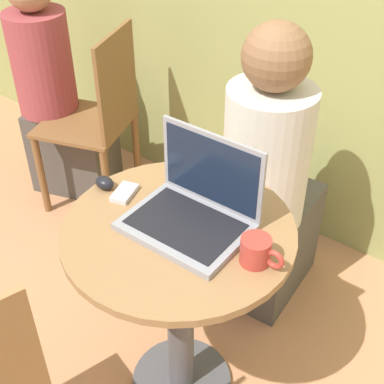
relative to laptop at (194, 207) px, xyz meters
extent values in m
plane|color=tan|center=(-0.02, -0.05, -0.80)|extent=(12.00, 12.00, 0.00)
cylinder|color=#4C4C51|center=(-0.02, -0.05, -0.79)|extent=(0.36, 0.36, 0.02)
cylinder|color=#4C4C51|center=(-0.02, -0.05, -0.43)|extent=(0.09, 0.09, 0.71)
cylinder|color=olive|center=(-0.02, -0.05, -0.07)|extent=(0.67, 0.67, 0.02)
cube|color=gray|center=(0.00, -0.04, -0.04)|extent=(0.34, 0.25, 0.02)
cube|color=black|center=(0.00, -0.04, -0.03)|extent=(0.30, 0.20, 0.00)
cube|color=gray|center=(0.00, 0.08, 0.08)|extent=(0.34, 0.01, 0.23)
cube|color=#141E33|center=(0.00, 0.08, 0.08)|extent=(0.31, 0.00, 0.21)
cube|color=silver|center=(-0.25, -0.03, -0.04)|extent=(0.08, 0.11, 0.02)
ellipsoid|color=black|center=(-0.32, -0.03, -0.03)|extent=(0.07, 0.05, 0.04)
cylinder|color=#B2382D|center=(0.22, -0.03, -0.01)|extent=(0.08, 0.08, 0.08)
torus|color=#B2382D|center=(0.28, -0.03, -0.01)|extent=(0.06, 0.01, 0.06)
cylinder|color=#9E7042|center=(-0.37, -0.45, -0.58)|extent=(0.04, 0.04, 0.45)
cube|color=#4C4742|center=(-0.04, 0.57, -0.58)|extent=(0.32, 0.45, 0.45)
cylinder|color=beige|center=(-0.03, 0.47, -0.09)|extent=(0.31, 0.31, 0.52)
sphere|color=brown|center=(-0.03, 0.47, 0.28)|extent=(0.22, 0.22, 0.22)
cylinder|color=brown|center=(-1.30, 0.68, -0.58)|extent=(0.04, 0.04, 0.44)
cylinder|color=brown|center=(-1.18, 0.34, -0.58)|extent=(0.04, 0.04, 0.44)
cylinder|color=brown|center=(-0.96, 0.79, -0.58)|extent=(0.04, 0.04, 0.44)
cylinder|color=brown|center=(-0.85, 0.45, -0.58)|extent=(0.04, 0.04, 0.44)
cube|color=brown|center=(-1.07, 0.56, -0.36)|extent=(0.51, 0.51, 0.02)
cube|color=brown|center=(-0.89, 0.62, -0.12)|extent=(0.13, 0.35, 0.46)
cube|color=#4C4742|center=(-1.23, 0.60, -0.58)|extent=(0.47, 0.39, 0.45)
cylinder|color=#993D42|center=(-1.32, 0.56, -0.11)|extent=(0.29, 0.29, 0.49)
camera|label=1|loc=(0.69, -0.94, 0.94)|focal=50.00mm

